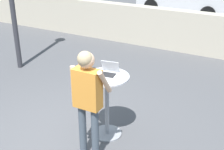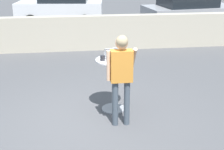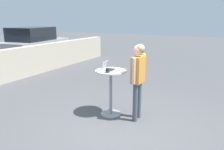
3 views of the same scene
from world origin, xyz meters
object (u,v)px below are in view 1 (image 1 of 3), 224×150
(cafe_table, at_px, (107,98))
(laptop, at_px, (108,72))
(standing_person, at_px, (87,93))
(coffee_mug, at_px, (93,71))

(cafe_table, relative_size, laptop, 3.08)
(standing_person, bearing_deg, coffee_mug, 114.62)
(cafe_table, relative_size, coffee_mug, 8.42)
(cafe_table, xyz_separation_m, standing_person, (0.05, -0.64, 0.40))
(laptop, distance_m, coffee_mug, 0.24)
(coffee_mug, distance_m, standing_person, 0.66)
(laptop, distance_m, standing_person, 0.70)
(laptop, bearing_deg, coffee_mug, -154.28)
(cafe_table, height_order, laptop, laptop)
(coffee_mug, bearing_deg, standing_person, -65.38)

